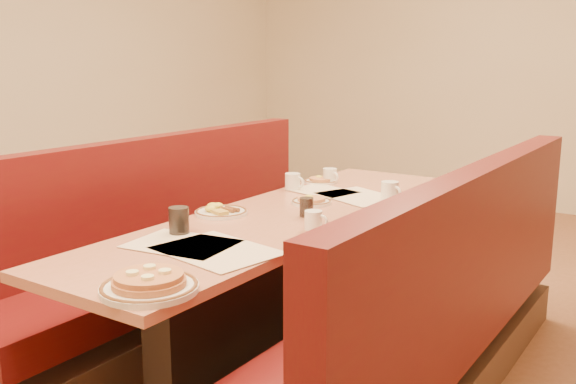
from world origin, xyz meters
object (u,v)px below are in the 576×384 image
Objects in this scene: diner_table at (287,288)px; coffee_mug_b at (293,181)px; booth_left at (176,264)px; pancake_plate at (149,284)px; coffee_mug_a at (314,220)px; coffee_mug_c at (390,191)px; booth_right at (431,325)px; coffee_mug_d at (330,176)px; soda_tumbler_near at (179,221)px; soda_tumbler_mid at (306,207)px; eggs_plate at (220,211)px.

coffee_mug_b reaches higher than diner_table.
pancake_plate is at bearing -49.13° from booth_left.
coffee_mug_a is 0.71m from coffee_mug_c.
booth_right is at bearing -20.77° from coffee_mug_b.
coffee_mug_d is at bearing 177.36° from coffee_mug_c.
coffee_mug_a is 0.89× the size of coffee_mug_b.
pancake_plate is 1.90m from coffee_mug_d.
soda_tumbler_near is at bearing -68.84° from coffee_mug_d.
coffee_mug_d is (-0.46, 0.93, 0.00)m from coffee_mug_a.
coffee_mug_c is (0.56, 0.06, 0.00)m from coffee_mug_b.
booth_left is at bearing -105.82° from coffee_mug_d.
eggs_plate is at bearing -151.83° from soda_tumbler_mid.
coffee_mug_d is at bearing 105.08° from diner_table.
eggs_plate reaches higher than diner_table.
pancake_plate is (0.22, -1.10, 0.40)m from diner_table.
coffee_mug_b is (-1.01, 0.47, 0.44)m from booth_right.
soda_tumbler_near reaches higher than coffee_mug_c.
soda_tumbler_near is (0.08, -0.36, 0.04)m from eggs_plate.
pancake_plate is at bearing -115.00° from booth_right.
eggs_plate is 2.12× the size of soda_tumbler_near.
diner_table is at bearing 0.00° from booth_left.
coffee_mug_a is (0.99, -0.18, 0.43)m from booth_left.
coffee_mug_b is at bearing 126.34° from coffee_mug_a.
coffee_mug_a is 0.84m from coffee_mug_b.
coffee_mug_b is at bearing 45.82° from booth_left.
pancake_plate is 0.67m from soda_tumbler_near.
coffee_mug_a is 0.93× the size of soda_tumbler_near.
coffee_mug_d is (-0.93, 0.75, 0.43)m from booth_right.
coffee_mug_d is (-0.49, 0.22, -0.01)m from coffee_mug_c.
booth_left is 20.68× the size of coffee_mug_b.
soda_tumbler_near reaches higher than coffee_mug_b.
coffee_mug_a is (-0.47, -0.18, 0.43)m from booth_right.
booth_right is 10.19× the size of eggs_plate.
coffee_mug_d reaches higher than diner_table.
pancake_plate is 2.88× the size of coffee_mug_a.
soda_tumbler_near is (-0.45, -1.08, 0.01)m from coffee_mug_c.
diner_table is 22.43× the size of coffee_mug_d.
booth_left is 0.91m from soda_tumbler_near.
coffee_mug_c is at bearing 61.65° from diner_table.
diner_table is 0.50m from eggs_plate.
booth_left reaches higher than coffee_mug_b.
diner_table is 21.61× the size of soda_tumbler_near.
coffee_mug_a is 0.87× the size of coffee_mug_c.
eggs_plate is at bearing 117.22° from pancake_plate.
coffee_mug_a is at bearing 1.56° from eggs_plate.
soda_tumbler_mid is at bearing -2.17° from diner_table.
coffee_mug_b reaches higher than coffee_mug_a.
booth_right reaches higher than diner_table.
soda_tumbler_mid is (-0.15, 0.18, 0.00)m from coffee_mug_a.
diner_table is at bearing 101.28° from pancake_plate.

